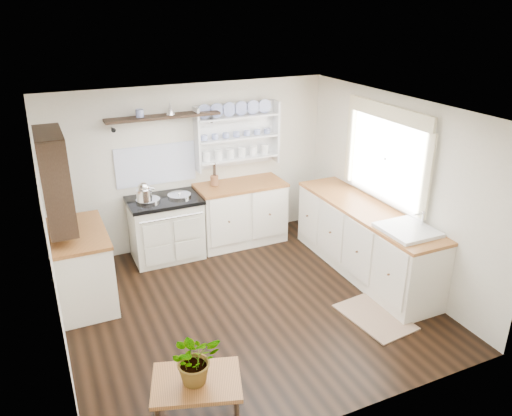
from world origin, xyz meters
name	(u,v)px	position (x,y,z in m)	size (l,w,h in m)	color
floor	(247,305)	(0.00, 0.00, 0.00)	(4.00, 3.80, 0.01)	black
wall_back	(193,166)	(0.00, 1.90, 1.15)	(4.00, 0.02, 2.30)	beige
wall_right	(394,189)	(2.00, 0.00, 1.15)	(0.02, 3.80, 2.30)	beige
wall_left	(50,250)	(-2.00, 0.00, 1.15)	(0.02, 3.80, 2.30)	beige
ceiling	(245,110)	(0.00, 0.00, 2.30)	(4.00, 3.80, 0.01)	white
window	(386,154)	(1.95, 0.15, 1.56)	(0.08, 1.55, 1.22)	white
aga_cooker	(166,228)	(-0.52, 1.57, 0.44)	(0.97, 0.67, 0.89)	beige
back_cabinets	(241,212)	(0.60, 1.60, 0.46)	(1.27, 0.63, 0.90)	white
right_cabinets	(364,240)	(1.70, 0.10, 0.46)	(0.62, 2.43, 0.90)	white
belfast_sink	(406,239)	(1.70, -0.65, 0.80)	(0.55, 0.60, 0.45)	white
left_cabinets	(82,266)	(-1.70, 0.90, 0.46)	(0.62, 1.13, 0.90)	white
plate_rack	(236,134)	(0.65, 1.86, 1.56)	(1.20, 0.22, 0.90)	white
high_shelf	(163,117)	(-0.40, 1.78, 1.91)	(1.50, 0.29, 0.16)	black
left_shelving	(55,179)	(-1.84, 0.90, 1.55)	(0.28, 0.80, 1.05)	black
kettle	(144,192)	(-0.80, 1.45, 1.05)	(0.20, 0.20, 0.24)	silver
utensil_crock	(214,180)	(0.24, 1.68, 0.98)	(0.11, 0.11, 0.13)	brown
center_table	(197,385)	(-1.07, -1.40, 0.35)	(0.86, 0.72, 0.40)	brown
potted_plant	(195,358)	(-1.07, -1.40, 0.63)	(0.41, 0.35, 0.45)	#3F7233
floor_rug	(375,317)	(1.21, -0.83, 0.01)	(0.55, 0.85, 0.02)	#796246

